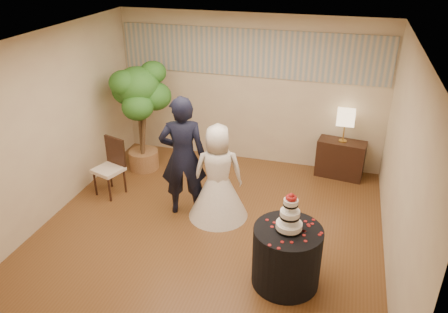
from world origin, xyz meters
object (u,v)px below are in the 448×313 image
(groom, at_px, (183,157))
(console, at_px, (340,159))
(table_lamp, at_px, (345,126))
(ficus_tree, at_px, (140,117))
(cake_table, at_px, (286,256))
(side_chair, at_px, (108,168))
(wedding_cake, at_px, (290,212))
(bride, at_px, (218,173))

(groom, bearing_deg, console, -159.87)
(table_lamp, xyz_separation_m, ficus_tree, (-3.58, -0.70, 0.05))
(table_lamp, bearing_deg, groom, -141.35)
(cake_table, distance_m, ficus_tree, 3.91)
(groom, distance_m, table_lamp, 2.97)
(groom, relative_size, ficus_tree, 0.93)
(cake_table, distance_m, table_lamp, 3.14)
(groom, relative_size, cake_table, 2.28)
(cake_table, xyz_separation_m, side_chair, (-3.20, 1.32, 0.09))
(cake_table, relative_size, wedding_cake, 1.67)
(console, distance_m, side_chair, 4.11)
(groom, height_order, console, groom)
(wedding_cake, height_order, side_chair, wedding_cake)
(console, distance_m, ficus_tree, 3.71)
(bride, height_order, table_lamp, bride)
(table_lamp, distance_m, side_chair, 4.13)
(console, bearing_deg, wedding_cake, -92.07)
(cake_table, xyz_separation_m, console, (0.53, 3.04, -0.05))
(bride, bearing_deg, ficus_tree, -49.03)
(wedding_cake, bearing_deg, console, 80.21)
(console, bearing_deg, side_chair, -147.51)
(wedding_cake, height_order, console, wedding_cake)
(groom, relative_size, bride, 1.26)
(bride, distance_m, console, 2.59)
(table_lamp, relative_size, ficus_tree, 0.28)
(bride, height_order, wedding_cake, bride)
(console, bearing_deg, cake_table, -92.07)
(groom, relative_size, console, 2.31)
(wedding_cake, distance_m, side_chair, 3.51)
(bride, xyz_separation_m, ficus_tree, (-1.81, 1.14, 0.27))
(groom, xyz_separation_m, table_lamp, (2.32, 1.86, 0.02))
(bride, xyz_separation_m, cake_table, (1.25, -1.20, -0.36))
(ficus_tree, bearing_deg, table_lamp, 11.00)
(bride, height_order, ficus_tree, ficus_tree)
(table_lamp, relative_size, side_chair, 0.59)
(side_chair, bearing_deg, groom, 12.61)
(bride, distance_m, side_chair, 1.98)
(ficus_tree, distance_m, side_chair, 1.17)
(table_lamp, distance_m, ficus_tree, 3.65)
(console, height_order, side_chair, side_chair)
(cake_table, relative_size, ficus_tree, 0.41)
(console, xyz_separation_m, ficus_tree, (-3.58, -0.70, 0.68))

